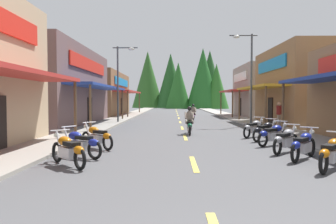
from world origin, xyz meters
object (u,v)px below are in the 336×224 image
object	(u,v)px
motorcycle_parked_right_1	(303,145)
motorcycle_parked_right_5	(254,128)
motorcycle_parked_right_0	(332,153)
pedestrian_by_shop	(279,113)
streetlamp_right	(248,67)
motorcycle_parked_right_4	(265,130)
motorcycle_parked_right_2	(286,140)
rider_cruising_lead	(189,123)
motorcycle_parked_right_3	(274,134)
motorcycle_parked_left_1	(80,143)
rider_cruising_trailing	(193,114)
streetlamp_left	(121,74)
motorcycle_parked_left_0	(68,150)
motorcycle_parked_left_2	(97,136)

from	to	relation	value
motorcycle_parked_right_1	motorcycle_parked_right_5	distance (m)	6.18
motorcycle_parked_right_0	pedestrian_by_shop	bearing A→B (deg)	29.07
streetlamp_right	motorcycle_parked_right_4	distance (m)	9.47
motorcycle_parked_right_2	rider_cruising_lead	bearing A→B (deg)	68.73
motorcycle_parked_right_3	streetlamp_right	bearing A→B (deg)	45.67
motorcycle_parked_right_3	motorcycle_parked_left_1	xyz separation A→B (m)	(-7.39, -2.86, 0.00)
rider_cruising_trailing	pedestrian_by_shop	size ratio (longest dim) A/B	1.19
motorcycle_parked_right_2	motorcycle_parked_right_5	xyz separation A→B (m)	(0.07, 4.86, 0.00)
motorcycle_parked_right_2	motorcycle_parked_right_0	bearing A→B (deg)	-132.95
motorcycle_parked_right_1	motorcycle_parked_right_4	world-z (taller)	same
streetlamp_left	motorcycle_parked_right_3	bearing A→B (deg)	-56.44
motorcycle_parked_right_3	motorcycle_parked_right_1	bearing A→B (deg)	-127.93
motorcycle_parked_right_4	rider_cruising_lead	world-z (taller)	rider_cruising_lead
motorcycle_parked_right_0	streetlamp_left	bearing A→B (deg)	67.45
motorcycle_parked_left_0	motorcycle_parked_left_1	world-z (taller)	same
motorcycle_parked_right_5	streetlamp_left	bearing A→B (deg)	83.71
motorcycle_parked_right_4	pedestrian_by_shop	size ratio (longest dim) A/B	0.91
motorcycle_parked_left_2	rider_cruising_trailing	world-z (taller)	rider_cruising_trailing
motorcycle_parked_right_5	motorcycle_parked_left_0	distance (m)	10.27
streetlamp_right	motorcycle_parked_left_0	size ratio (longest dim) A/B	4.12
motorcycle_parked_right_3	motorcycle_parked_right_4	bearing A→B (deg)	48.51
streetlamp_right	motorcycle_parked_left_2	world-z (taller)	streetlamp_right
motorcycle_parked_right_5	motorcycle_parked_left_1	distance (m)	9.38
motorcycle_parked_left_2	motorcycle_parked_right_2	bearing A→B (deg)	-144.59
streetlamp_right	motorcycle_parked_left_2	xyz separation A→B (m)	(-8.50, -11.12, -3.84)
motorcycle_parked_left_0	motorcycle_parked_left_1	distance (m)	1.44
motorcycle_parked_left_1	rider_cruising_lead	xyz separation A→B (m)	(4.07, 7.21, 0.17)
streetlamp_right	rider_cruising_lead	xyz separation A→B (m)	(-4.56, -5.84, -3.67)
motorcycle_parked_right_2	motorcycle_parked_left_2	distance (m)	7.19
streetlamp_left	motorcycle_parked_right_4	size ratio (longest dim) A/B	3.84
motorcycle_parked_left_2	motorcycle_parked_right_3	bearing A→B (deg)	-129.82
motorcycle_parked_right_4	motorcycle_parked_left_1	bearing A→B (deg)	167.66
rider_cruising_trailing	motorcycle_parked_left_2	bearing A→B (deg)	166.48
motorcycle_parked_left_0	motorcycle_parked_right_0	bearing A→B (deg)	-136.18
motorcycle_parked_left_2	pedestrian_by_shop	world-z (taller)	pedestrian_by_shop
streetlamp_left	motorcycle_parked_right_1	world-z (taller)	streetlamp_left
motorcycle_parked_right_3	motorcycle_parked_right_4	world-z (taller)	same
motorcycle_parked_right_1	motorcycle_parked_right_2	world-z (taller)	same
streetlamp_right	motorcycle_parked_right_1	bearing A→B (deg)	-95.44
streetlamp_right	motorcycle_parked_left_0	distance (m)	17.24
pedestrian_by_shop	motorcycle_parked_right_5	bearing A→B (deg)	109.81
motorcycle_parked_left_2	rider_cruising_lead	bearing A→B (deg)	-83.86
motorcycle_parked_right_5	motorcycle_parked_left_0	size ratio (longest dim) A/B	1.00
motorcycle_parked_right_2	pedestrian_by_shop	size ratio (longest dim) A/B	0.93
motorcycle_parked_right_3	motorcycle_parked_right_5	size ratio (longest dim) A/B	1.08
motorcycle_parked_right_0	motorcycle_parked_right_5	world-z (taller)	same
motorcycle_parked_right_4	motorcycle_parked_right_3	bearing A→B (deg)	-137.16
motorcycle_parked_right_5	motorcycle_parked_left_0	xyz separation A→B (m)	(-7.25, -7.28, 0.00)
motorcycle_parked_right_4	motorcycle_parked_left_1	world-z (taller)	same
motorcycle_parked_right_0	motorcycle_parked_left_2	distance (m)	8.30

